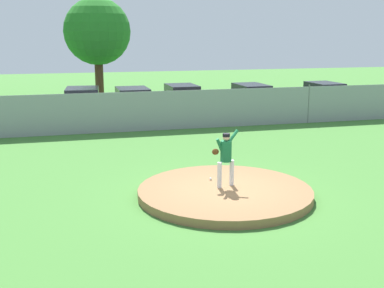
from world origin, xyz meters
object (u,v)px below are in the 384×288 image
pitcher_youth (226,154)px  parked_car_navy (251,99)px  parked_car_slate (133,103)px  parked_car_silver (83,104)px  parked_car_teal (324,96)px  parked_car_burgundy (182,100)px  baseball (211,179)px

pitcher_youth → parked_car_navy: 15.32m
parked_car_navy → parked_car_slate: 7.02m
pitcher_youth → parked_car_slate: (-0.79, 13.85, -0.42)m
parked_car_navy → parked_car_silver: parked_car_silver is taller
parked_car_navy → parked_car_teal: (4.69, -0.15, -0.00)m
parked_car_burgundy → parked_car_slate: 3.03m
parked_car_slate → parked_car_silver: bearing=171.2°
parked_car_silver → parked_car_slate: 2.71m
parked_car_burgundy → parked_car_navy: size_ratio=0.93×
baseball → pitcher_youth: bearing=-71.9°
parked_car_burgundy → parked_car_silver: size_ratio=0.95×
pitcher_youth → parked_car_silver: pitcher_youth is taller
parked_car_silver → parked_car_slate: parked_car_silver is taller
baseball → parked_car_navy: 14.79m
baseball → parked_car_silver: (-3.24, 13.56, 0.52)m
parked_car_navy → parked_car_burgundy: bearing=172.5°
baseball → parked_car_silver: 13.95m
baseball → parked_car_silver: size_ratio=0.02×
pitcher_youth → parked_car_silver: size_ratio=0.37×
parked_car_navy → parked_car_slate: size_ratio=1.11×
parked_car_burgundy → parked_car_navy: (4.07, -0.53, 0.00)m
baseball → parked_car_slate: parked_car_slate is taller
parked_car_burgundy → baseball: bearing=-99.8°
parked_car_slate → baseball: bearing=-87.6°
pitcher_youth → parked_car_burgundy: bearing=81.5°
parked_car_slate → parked_car_teal: bearing=0.0°
parked_car_navy → parked_car_teal: parked_car_navy is taller
pitcher_youth → parked_car_teal: (10.91, 13.85, -0.42)m
parked_car_burgundy → parked_car_slate: bearing=-167.0°
parked_car_navy → parked_car_teal: 4.69m
baseball → parked_car_silver: bearing=103.5°
pitcher_youth → parked_car_slate: 13.87m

